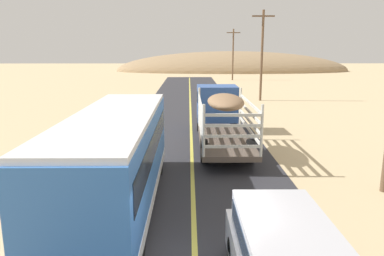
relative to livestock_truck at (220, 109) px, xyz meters
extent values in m
cube|color=silver|center=(0.12, -14.58, -0.24)|extent=(1.75, 3.59, 0.80)
cube|color=#192333|center=(0.12, -14.58, -0.22)|extent=(1.79, 3.22, 0.44)
cylinder|color=black|center=(-0.70, -13.00, -1.39)|extent=(0.26, 0.76, 0.76)
cylinder|color=black|center=(0.94, -13.00, -1.39)|extent=(0.26, 0.76, 0.76)
cube|color=#3359A5|center=(0.00, 2.16, 0.03)|extent=(2.50, 2.20, 2.20)
cube|color=#192333|center=(0.00, 2.16, 0.48)|extent=(2.53, 1.54, 0.70)
cube|color=brown|center=(0.00, -3.24, -1.07)|extent=(2.50, 6.40, 0.24)
cylinder|color=silver|center=(-1.19, -0.10, 0.15)|extent=(0.12, 0.12, 2.20)
cylinder|color=silver|center=(1.19, -0.10, 0.15)|extent=(0.12, 0.12, 2.20)
cylinder|color=silver|center=(-1.19, -6.38, 0.15)|extent=(0.12, 0.12, 2.20)
cylinder|color=silver|center=(1.19, -6.38, 0.15)|extent=(0.12, 0.12, 2.20)
cube|color=silver|center=(-1.21, -3.24, -0.51)|extent=(0.08, 6.30, 0.12)
cube|color=silver|center=(1.21, -3.24, -0.51)|extent=(0.08, 6.30, 0.12)
cube|color=silver|center=(0.00, -6.40, -0.51)|extent=(2.40, 0.08, 0.12)
cube|color=silver|center=(-1.21, -3.24, -0.07)|extent=(0.08, 6.30, 0.12)
cube|color=silver|center=(1.21, -3.24, -0.07)|extent=(0.08, 6.30, 0.12)
cube|color=silver|center=(0.00, -6.40, -0.07)|extent=(2.40, 0.08, 0.12)
cube|color=silver|center=(-1.21, -3.24, 0.37)|extent=(0.08, 6.30, 0.12)
cube|color=silver|center=(1.21, -3.24, 0.37)|extent=(0.08, 6.30, 0.12)
cube|color=silver|center=(0.00, -6.40, 0.37)|extent=(2.40, 0.08, 0.12)
cube|color=silver|center=(-1.21, -3.24, 0.81)|extent=(0.08, 6.30, 0.12)
cube|color=silver|center=(1.21, -3.24, 0.81)|extent=(0.08, 6.30, 0.12)
cube|color=silver|center=(0.00, -6.40, 0.81)|extent=(2.40, 0.08, 0.12)
ellipsoid|color=#8C6B4C|center=(0.00, -3.24, 0.90)|extent=(1.75, 3.84, 0.70)
cylinder|color=black|center=(-1.09, 2.16, -1.22)|extent=(0.32, 1.10, 1.10)
cylinder|color=black|center=(1.09, 2.16, -1.22)|extent=(0.32, 1.10, 1.10)
cylinder|color=black|center=(-1.09, -4.52, -1.22)|extent=(0.32, 1.10, 1.10)
cylinder|color=black|center=(1.09, -4.52, -1.22)|extent=(0.32, 1.10, 1.10)
cube|color=#3872C6|center=(-4.19, -9.48, -0.07)|extent=(2.50, 10.00, 2.70)
cube|color=white|center=(-4.19, -9.48, 1.36)|extent=(2.45, 9.80, 0.16)
cube|color=#192333|center=(-4.19, -9.48, 0.40)|extent=(2.54, 9.20, 0.80)
cube|color=silver|center=(-4.19, -9.48, -1.22)|extent=(2.53, 9.80, 0.36)
cylinder|color=black|center=(-5.29, -6.23, -1.27)|extent=(0.30, 1.00, 1.00)
cylinder|color=black|center=(-3.09, -6.23, -1.27)|extent=(0.30, 1.00, 1.00)
cylinder|color=black|center=(-5.29, -12.73, -1.27)|extent=(0.30, 1.00, 1.00)
cylinder|color=black|center=(-3.09, -12.73, -1.27)|extent=(0.30, 1.00, 1.00)
cylinder|color=brown|center=(5.49, 16.20, 2.65)|extent=(0.24, 0.24, 8.88)
cube|color=brown|center=(5.49, 16.20, 6.48)|extent=(2.20, 0.14, 0.14)
cylinder|color=brown|center=(5.49, 40.53, 2.33)|extent=(0.24, 0.24, 8.25)
cube|color=brown|center=(5.49, 40.53, 5.86)|extent=(2.20, 0.14, 0.14)
ellipsoid|color=#997C5A|center=(8.23, 64.50, -1.79)|extent=(53.15, 19.77, 8.98)
camera|label=1|loc=(-1.80, -21.08, 3.48)|focal=34.53mm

